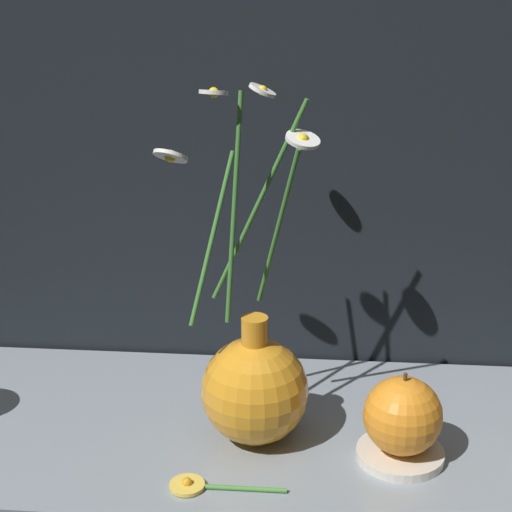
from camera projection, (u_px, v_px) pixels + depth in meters
name	position (u px, v px, depth m)	size (l,w,h in m)	color
ground_plane	(256.00, 435.00, 0.97)	(6.00, 6.00, 0.00)	black
shelf	(256.00, 431.00, 0.97)	(0.89, 0.34, 0.01)	gray
vase_with_flowers	(253.00, 384.00, 0.92)	(0.18, 0.17, 0.38)	orange
saucer_plate	(400.00, 454.00, 0.90)	(0.09, 0.09, 0.01)	silver
orange_fruit	(403.00, 416.00, 0.89)	(0.08, 0.08, 0.09)	orange
loose_daisy	(201.00, 486.00, 0.85)	(0.12, 0.04, 0.01)	#4C8E3D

